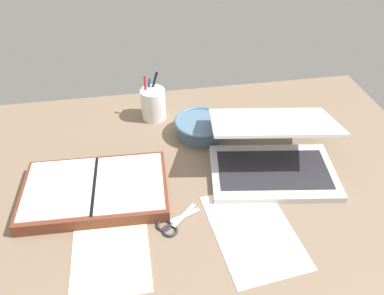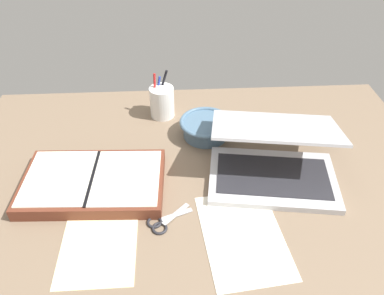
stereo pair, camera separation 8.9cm
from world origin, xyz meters
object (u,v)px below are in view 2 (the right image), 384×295
object	(u,v)px
pen_cup	(162,102)
planner	(94,182)
bowl	(206,127)
scissors	(161,223)
laptop	(274,160)

from	to	relation	value
pen_cup	planner	distance (cm)	38.82
bowl	planner	xyz separation A→B (cm)	(-32.24, -21.62, -1.33)
pen_cup	bowl	bearing A→B (deg)	-41.86
planner	pen_cup	bearing A→B (deg)	63.84
bowl	scissors	distance (cm)	37.94
laptop	bowl	xyz separation A→B (cm)	(-17.22, 18.90, -1.78)
laptop	planner	xyz separation A→B (cm)	(-49.46, -2.72, -3.11)
bowl	pen_cup	bearing A→B (deg)	138.14
bowl	pen_cup	xyz separation A→B (cm)	(-13.80, 12.37, 2.13)
bowl	pen_cup	world-z (taller)	pen_cup
laptop	pen_cup	size ratio (longest dim) A/B	2.45
bowl	planner	distance (cm)	38.84
bowl	scissors	world-z (taller)	bowl
laptop	scissors	distance (cm)	35.44
laptop	pen_cup	xyz separation A→B (cm)	(-31.02, 31.27, 0.35)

